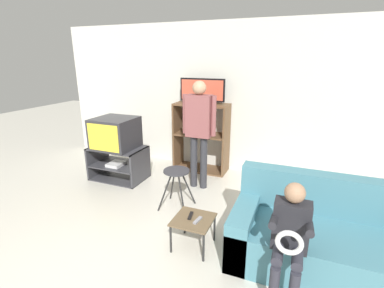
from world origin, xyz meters
TOP-DOWN VIEW (x-y plane):
  - wall_back at (0.00, 3.41)m, footprint 6.40×0.06m
  - tv_stand at (-1.39, 2.23)m, footprint 0.90×0.58m
  - television_main at (-1.40, 2.22)m, footprint 0.65×0.63m
  - media_shelf at (-0.22, 3.12)m, footprint 0.96×0.44m
  - television_flat at (-0.21, 3.14)m, footprint 0.80×0.20m
  - folding_stool at (-0.06, 1.71)m, footprint 0.42×0.39m
  - snack_table at (0.47, 1.02)m, footprint 0.42×0.42m
  - remote_control_black at (0.42, 1.05)m, footprint 0.06×0.15m
  - remote_control_white at (0.52, 0.99)m, footprint 0.06×0.15m
  - couch at (1.76, 1.24)m, footprint 1.77×0.89m
  - person_standing_adult at (-0.01, 2.43)m, footprint 0.53×0.20m
  - person_seated_child at (1.44, 0.72)m, footprint 0.33×0.43m

SIDE VIEW (x-z plane):
  - tv_stand at x=-1.39m, z-range 0.00..0.55m
  - couch at x=1.76m, z-range -0.14..0.71m
  - snack_table at x=0.47m, z-range 0.13..0.47m
  - remote_control_black at x=0.42m, z-range 0.34..0.36m
  - remote_control_white at x=0.52m, z-range 0.34..0.36m
  - folding_stool at x=-0.06m, z-range 0.18..0.74m
  - person_seated_child at x=1.44m, z-range 0.09..1.12m
  - media_shelf at x=-0.22m, z-range 0.01..1.25m
  - television_main at x=-1.40m, z-range 0.56..1.06m
  - person_standing_adult at x=-0.01m, z-range 0.18..1.86m
  - wall_back at x=0.00m, z-range 0.00..2.60m
  - television_flat at x=-0.21m, z-range 1.22..1.65m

